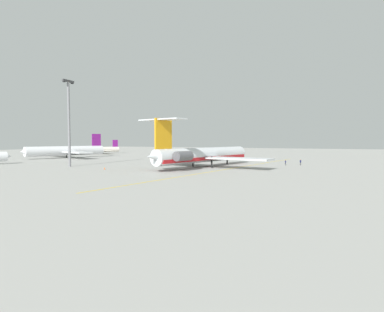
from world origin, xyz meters
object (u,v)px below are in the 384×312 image
(ground_crew_portside, at_px, (286,162))
(safety_cone_nose, at_px, (105,168))
(ground_crew_near_tail, at_px, (301,162))
(light_mast, at_px, (69,119))
(airliner_mid_right, at_px, (97,150))
(airliner_mid_left, at_px, (64,151))
(ground_crew_near_nose, at_px, (186,158))
(main_jetliner, at_px, (202,155))

(ground_crew_portside, bearing_deg, safety_cone_nose, -20.79)
(ground_crew_near_tail, bearing_deg, light_mast, -87.20)
(airliner_mid_right, relative_size, ground_crew_near_tail, 13.43)
(airliner_mid_left, bearing_deg, ground_crew_portside, 109.70)
(airliner_mid_right, height_order, ground_crew_near_tail, airliner_mid_right)
(ground_crew_near_nose, bearing_deg, airliner_mid_right, 90.21)
(main_jetliner, height_order, ground_crew_near_nose, main_jetliner)
(airliner_mid_left, bearing_deg, airliner_mid_right, -138.19)
(airliner_mid_left, bearing_deg, ground_crew_near_nose, 114.62)
(airliner_mid_left, height_order, safety_cone_nose, airliner_mid_left)
(ground_crew_portside, bearing_deg, airliner_mid_right, -78.80)
(main_jetliner, height_order, ground_crew_near_tail, main_jetliner)
(airliner_mid_left, bearing_deg, main_jetliner, 96.37)
(light_mast, bearing_deg, ground_crew_near_tail, -62.24)
(airliner_mid_left, relative_size, ground_crew_portside, 20.77)
(ground_crew_near_nose, relative_size, light_mast, 0.07)
(airliner_mid_left, height_order, airliner_mid_right, airliner_mid_left)
(main_jetliner, relative_size, ground_crew_near_nose, 24.95)
(ground_crew_near_tail, bearing_deg, ground_crew_near_nose, -119.60)
(light_mast, bearing_deg, ground_crew_portside, -61.67)
(main_jetliner, distance_m, safety_cone_nose, 26.78)
(airliner_mid_left, relative_size, safety_cone_nose, 61.84)
(airliner_mid_right, bearing_deg, ground_crew_near_tail, 98.42)
(safety_cone_nose, bearing_deg, ground_crew_portside, -51.48)
(main_jetliner, xyz_separation_m, ground_crew_near_tail, (18.00, -24.84, -2.37))
(ground_crew_near_tail, distance_m, ground_crew_portside, 4.44)
(ground_crew_near_nose, bearing_deg, airliner_mid_left, 120.15)
(main_jetliner, distance_m, ground_crew_near_tail, 30.77)
(ground_crew_near_nose, height_order, safety_cone_nose, ground_crew_near_nose)
(airliner_mid_left, height_order, ground_crew_near_nose, airliner_mid_left)
(ground_crew_near_nose, height_order, light_mast, light_mast)
(main_jetliner, height_order, airliner_mid_left, main_jetliner)
(ground_crew_near_tail, height_order, ground_crew_portside, ground_crew_near_tail)
(ground_crew_portside, bearing_deg, main_jetliner, -20.69)
(ground_crew_near_tail, bearing_deg, safety_cone_nose, -77.89)
(main_jetliner, distance_m, ground_crew_near_nose, 26.06)
(airliner_mid_left, relative_size, light_mast, 1.37)
(ground_crew_near_nose, xyz_separation_m, safety_cone_nose, (-37.74, 5.88, -0.83))
(airliner_mid_right, bearing_deg, light_mast, 62.55)
(ground_crew_near_tail, xyz_separation_m, safety_cone_nose, (-34.51, 45.67, -0.87))
(main_jetliner, distance_m, light_mast, 39.53)
(airliner_mid_right, height_order, ground_crew_near_nose, airliner_mid_right)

